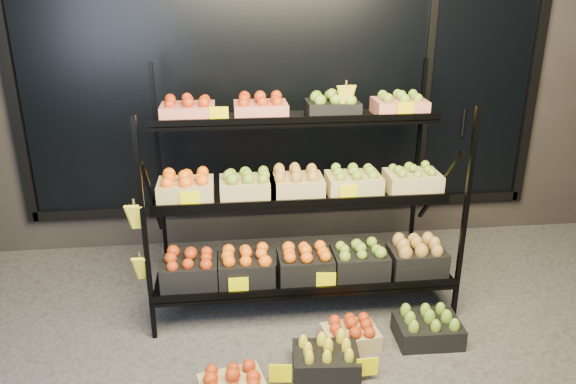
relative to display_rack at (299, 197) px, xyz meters
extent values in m
plane|color=#514F4C|center=(0.01, -0.60, -0.79)|extent=(24.00, 24.00, 0.00)
cube|color=#2D2826|center=(0.01, 2.00, 0.96)|extent=(6.00, 2.00, 3.50)
cube|color=black|center=(0.01, 0.98, 0.76)|extent=(4.20, 0.04, 2.40)
cube|color=black|center=(0.01, 0.96, -0.45)|extent=(4.30, 0.06, 0.08)
cube|color=black|center=(-2.14, 0.96, 0.76)|extent=(0.08, 0.06, 2.50)
cube|color=black|center=(2.16, 0.96, 0.76)|extent=(0.08, 0.06, 2.50)
cube|color=black|center=(1.21, 0.96, 0.76)|extent=(0.06, 0.06, 2.50)
cylinder|color=black|center=(1.56, 0.93, 0.26)|extent=(0.02, 0.02, 0.25)
cube|color=black|center=(-1.01, -0.42, -0.04)|extent=(0.03, 0.03, 1.50)
cube|color=black|center=(1.04, -0.42, -0.04)|extent=(0.03, 0.03, 1.50)
cube|color=black|center=(-1.01, 0.55, 0.04)|extent=(0.03, 0.03, 1.66)
cube|color=black|center=(1.04, 0.55, 0.04)|extent=(0.03, 0.03, 1.66)
cube|color=black|center=(0.01, -0.25, -0.52)|extent=(2.05, 0.42, 0.03)
cube|color=black|center=(0.01, -0.45, -0.49)|extent=(2.05, 0.02, 0.05)
cube|color=black|center=(0.01, 0.05, -0.02)|extent=(2.05, 0.40, 0.03)
cube|color=black|center=(0.01, -0.14, 0.01)|extent=(2.05, 0.02, 0.05)
cube|color=black|center=(0.01, 0.35, 0.48)|extent=(2.05, 0.40, 0.03)
cube|color=black|center=(0.01, 0.16, 0.51)|extent=(2.05, 0.02, 0.05)
cube|color=tan|center=(-0.76, 0.35, 0.55)|extent=(0.38, 0.28, 0.11)
ellipsoid|color=red|center=(-0.76, 0.35, 0.63)|extent=(0.32, 0.24, 0.07)
cube|color=tan|center=(-0.24, 0.35, 0.55)|extent=(0.38, 0.28, 0.11)
ellipsoid|color=red|center=(-0.24, 0.35, 0.63)|extent=(0.32, 0.24, 0.07)
cube|color=black|center=(0.29, 0.35, 0.55)|extent=(0.38, 0.28, 0.11)
ellipsoid|color=#7DA92A|center=(0.29, 0.35, 0.63)|extent=(0.32, 0.24, 0.07)
cube|color=tan|center=(0.79, 0.35, 0.55)|extent=(0.38, 0.28, 0.11)
ellipsoid|color=#7DA92A|center=(0.79, 0.35, 0.63)|extent=(0.32, 0.24, 0.07)
cube|color=tan|center=(-0.78, 0.05, 0.06)|extent=(0.38, 0.28, 0.14)
ellipsoid|color=orange|center=(-0.78, 0.05, 0.16)|extent=(0.32, 0.24, 0.07)
cube|color=tan|center=(-0.36, 0.05, 0.06)|extent=(0.38, 0.28, 0.14)
ellipsoid|color=#7DA92A|center=(-0.36, 0.05, 0.16)|extent=(0.32, 0.24, 0.07)
cube|color=tan|center=(-0.02, 0.05, 0.06)|extent=(0.38, 0.28, 0.14)
ellipsoid|color=#B47F32|center=(-0.02, 0.05, 0.16)|extent=(0.32, 0.24, 0.07)
cube|color=tan|center=(0.40, 0.05, 0.06)|extent=(0.38, 0.28, 0.14)
ellipsoid|color=#7DA92A|center=(0.40, 0.05, 0.16)|extent=(0.32, 0.24, 0.07)
cube|color=tan|center=(0.83, 0.05, 0.06)|extent=(0.38, 0.28, 0.14)
ellipsoid|color=#7DA92A|center=(0.83, 0.05, 0.16)|extent=(0.32, 0.24, 0.07)
cube|color=black|center=(-0.77, -0.25, -0.42)|extent=(0.38, 0.28, 0.18)
ellipsoid|color=red|center=(-0.77, -0.25, -0.30)|extent=(0.32, 0.24, 0.07)
cube|color=black|center=(-0.40, -0.25, -0.42)|extent=(0.38, 0.28, 0.18)
ellipsoid|color=orange|center=(-0.40, -0.25, -0.30)|extent=(0.32, 0.24, 0.07)
cube|color=black|center=(0.02, -0.25, -0.42)|extent=(0.38, 0.28, 0.18)
ellipsoid|color=orange|center=(0.02, -0.25, -0.30)|extent=(0.32, 0.24, 0.07)
cube|color=black|center=(0.39, -0.25, -0.42)|extent=(0.38, 0.28, 0.18)
ellipsoid|color=#7DA92A|center=(0.39, -0.25, -0.30)|extent=(0.32, 0.24, 0.07)
cube|color=black|center=(0.80, -0.25, -0.42)|extent=(0.38, 0.28, 0.18)
ellipsoid|color=#B47F32|center=(0.80, -0.25, -0.30)|extent=(0.32, 0.24, 0.07)
ellipsoid|color=yellow|center=(-1.06, -0.40, 0.17)|extent=(0.14, 0.08, 0.22)
ellipsoid|color=yellow|center=(-1.06, -0.40, -0.19)|extent=(0.14, 0.08, 0.22)
ellipsoid|color=yellow|center=(0.36, 0.25, 0.74)|extent=(0.14, 0.08, 0.22)
cube|color=#EDE500|center=(-0.75, -0.10, 0.05)|extent=(0.13, 0.01, 0.12)
cube|color=#EDE500|center=(0.33, -0.10, 0.05)|extent=(0.13, 0.01, 0.12)
cube|color=#EDE500|center=(0.79, 0.20, 0.55)|extent=(0.13, 0.01, 0.12)
cube|color=#EDE500|center=(-0.54, 0.20, 0.55)|extent=(0.13, 0.01, 0.12)
cube|color=#EDE500|center=(-0.45, -0.40, -0.45)|extent=(0.13, 0.01, 0.12)
cube|color=#EDE500|center=(0.13, -0.40, -0.45)|extent=(0.13, 0.01, 0.12)
cube|color=#EDE500|center=(-0.24, -1.00, -0.73)|extent=(0.13, 0.01, 0.12)
cube|color=#EDE500|center=(0.27, -1.00, -0.73)|extent=(0.13, 0.01, 0.12)
ellipsoid|color=red|center=(-0.52, -1.07, -0.63)|extent=(0.34, 0.28, 0.07)
cube|color=black|center=(0.05, -0.88, -0.72)|extent=(0.42, 0.32, 0.13)
ellipsoid|color=yellow|center=(0.05, -0.88, -0.62)|extent=(0.35, 0.27, 0.07)
cube|color=tan|center=(0.25, -0.65, -0.73)|extent=(0.37, 0.30, 0.12)
ellipsoid|color=red|center=(0.25, -0.65, -0.64)|extent=(0.31, 0.25, 0.07)
cube|color=black|center=(0.76, -0.65, -0.72)|extent=(0.42, 0.32, 0.14)
ellipsoid|color=#7DA92A|center=(0.76, -0.65, -0.62)|extent=(0.35, 0.27, 0.07)
camera|label=1|loc=(-0.49, -3.62, 1.44)|focal=35.00mm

